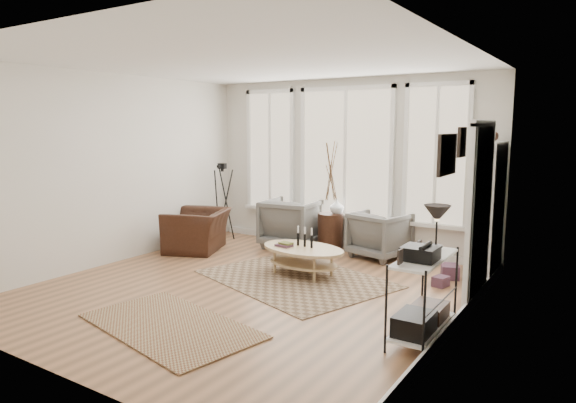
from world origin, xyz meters
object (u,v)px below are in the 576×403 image
Objects in this scene: coffee_table at (302,253)px; side_table at (331,200)px; armchair_left at (292,223)px; armchair_right at (380,235)px; bookcase at (487,210)px; accent_chair at (197,230)px; low_shelf at (424,288)px.

coffee_table is 1.62m from side_table.
armchair_left reaches higher than armchair_right.
armchair_left is at bearing 178.46° from bookcase.
accent_chair is at bearing -148.52° from side_table.
side_table reaches higher than armchair_left.
low_shelf reaches higher than armchair_right.
armchair_right is at bearing 90.82° from accent_chair.
armchair_left is at bearing -172.54° from side_table.
coffee_table is 1.75m from armchair_left.
armchair_left is at bearing 127.28° from coffee_table.
low_shelf is 3.69m from side_table.
coffee_table is at bearing 121.13° from armchair_left.
accent_chair is at bearing 35.70° from armchair_left.
accent_chair is (-1.22, -1.09, -0.08)m from armchair_left.
accent_chair is at bearing 172.49° from coffee_table.
low_shelf reaches higher than armchair_left.
low_shelf is 2.48m from coffee_table.
accent_chair reaches higher than coffee_table.
bookcase reaches higher than accent_chair.
armchair_left is 0.88× the size of accent_chair.
armchair_right reaches higher than coffee_table.
armchair_right is (1.60, 0.14, -0.05)m from armchair_left.
side_table is at bearing 132.62° from low_shelf.
armchair_left is 1.13× the size of armchair_right.
armchair_right is 0.46× the size of side_table.
armchair_left is 1.63m from accent_chair.
armchair_right is (0.54, 1.53, 0.06)m from coffee_table.
armchair_right is at bearing 2.82° from side_table.
accent_chair is (-4.47, -1.00, -0.61)m from bookcase.
low_shelf is at bearing 48.28° from accent_chair.
coffee_table is (-2.20, -1.30, -0.64)m from bookcase.
accent_chair is (-2.81, -1.23, -0.03)m from armchair_right.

